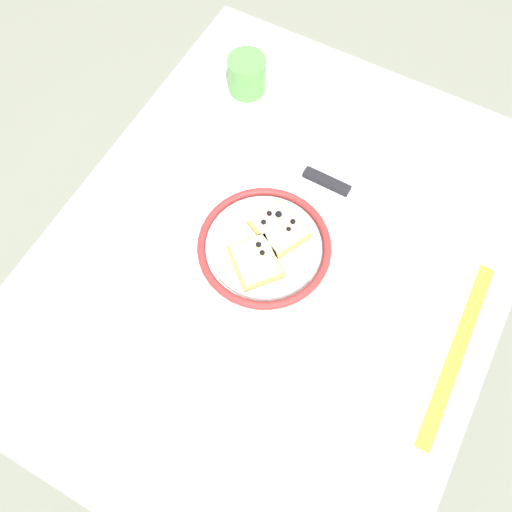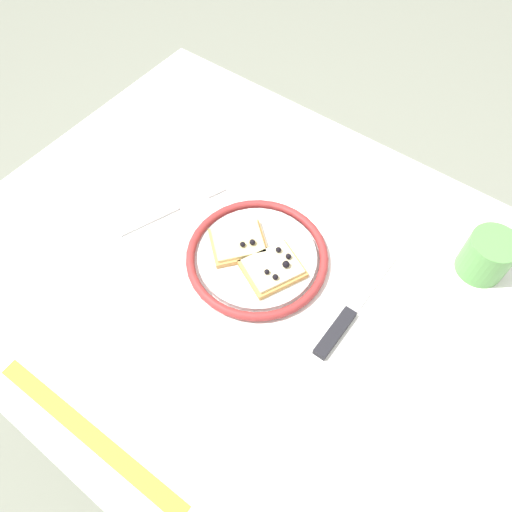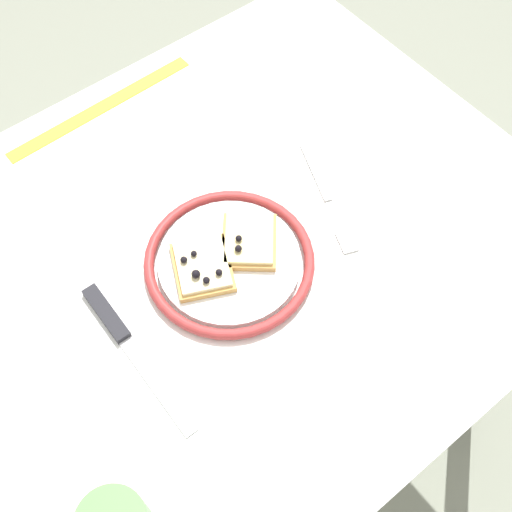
{
  "view_description": "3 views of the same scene",
  "coord_description": "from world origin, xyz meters",
  "px_view_note": "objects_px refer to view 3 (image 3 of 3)",
  "views": [
    {
      "loc": [
        -0.35,
        -0.15,
        1.53
      ],
      "look_at": [
        -0.02,
        0.03,
        0.72
      ],
      "focal_mm": 36.76,
      "sensor_mm": 36.0,
      "label": 1
    },
    {
      "loc": [
        0.25,
        -0.32,
        1.38
      ],
      "look_at": [
        0.01,
        0.02,
        0.74
      ],
      "focal_mm": 34.27,
      "sensor_mm": 36.0,
      "label": 2
    },
    {
      "loc": [
        0.25,
        0.4,
        1.48
      ],
      "look_at": [
        -0.02,
        0.05,
        0.74
      ],
      "focal_mm": 45.93,
      "sensor_mm": 36.0,
      "label": 3
    }
  ],
  "objects_px": {
    "knife": "(120,332)",
    "fork": "(327,197)",
    "pizza_slice_near": "(249,241)",
    "dining_table": "(222,288)",
    "pizza_slice_far": "(202,267)",
    "plate": "(230,260)",
    "measuring_tape": "(101,107)"
  },
  "relations": [
    {
      "from": "knife",
      "to": "fork",
      "type": "xyz_separation_m",
      "value": [
        -0.35,
        0.0,
        -0.0
      ]
    },
    {
      "from": "pizza_slice_near",
      "to": "fork",
      "type": "bearing_deg",
      "value": 179.66
    },
    {
      "from": "knife",
      "to": "fork",
      "type": "distance_m",
      "value": 0.35
    },
    {
      "from": "dining_table",
      "to": "pizza_slice_far",
      "type": "relative_size",
      "value": 8.63
    },
    {
      "from": "pizza_slice_far",
      "to": "knife",
      "type": "relative_size",
      "value": 0.46
    },
    {
      "from": "plate",
      "to": "measuring_tape",
      "type": "height_order",
      "value": "plate"
    },
    {
      "from": "plate",
      "to": "fork",
      "type": "height_order",
      "value": "plate"
    },
    {
      "from": "plate",
      "to": "measuring_tape",
      "type": "bearing_deg",
      "value": -91.93
    },
    {
      "from": "knife",
      "to": "measuring_tape",
      "type": "distance_m",
      "value": 0.4
    },
    {
      "from": "pizza_slice_far",
      "to": "pizza_slice_near",
      "type": "bearing_deg",
      "value": 175.15
    },
    {
      "from": "plate",
      "to": "fork",
      "type": "relative_size",
      "value": 1.19
    },
    {
      "from": "fork",
      "to": "pizza_slice_far",
      "type": "bearing_deg",
      "value": -1.88
    },
    {
      "from": "plate",
      "to": "pizza_slice_far",
      "type": "bearing_deg",
      "value": -12.93
    },
    {
      "from": "pizza_slice_near",
      "to": "measuring_tape",
      "type": "bearing_deg",
      "value": -86.4
    },
    {
      "from": "pizza_slice_far",
      "to": "fork",
      "type": "relative_size",
      "value": 0.57
    },
    {
      "from": "knife",
      "to": "fork",
      "type": "relative_size",
      "value": 1.24
    },
    {
      "from": "pizza_slice_near",
      "to": "knife",
      "type": "relative_size",
      "value": 0.47
    },
    {
      "from": "measuring_tape",
      "to": "pizza_slice_far",
      "type": "bearing_deg",
      "value": 80.23
    },
    {
      "from": "plate",
      "to": "pizza_slice_near",
      "type": "bearing_deg",
      "value": -175.36
    },
    {
      "from": "dining_table",
      "to": "pizza_slice_near",
      "type": "bearing_deg",
      "value": 147.1
    },
    {
      "from": "dining_table",
      "to": "fork",
      "type": "relative_size",
      "value": 4.94
    },
    {
      "from": "pizza_slice_near",
      "to": "fork",
      "type": "xyz_separation_m",
      "value": [
        -0.14,
        0.0,
        -0.02
      ]
    },
    {
      "from": "dining_table",
      "to": "plate",
      "type": "xyz_separation_m",
      "value": [
        -0.0,
        0.03,
        0.12
      ]
    },
    {
      "from": "plate",
      "to": "knife",
      "type": "height_order",
      "value": "plate"
    },
    {
      "from": "dining_table",
      "to": "knife",
      "type": "relative_size",
      "value": 3.97
    },
    {
      "from": "fork",
      "to": "knife",
      "type": "bearing_deg",
      "value": -0.44
    },
    {
      "from": "measuring_tape",
      "to": "knife",
      "type": "bearing_deg",
      "value": 60.75
    },
    {
      "from": "dining_table",
      "to": "pizza_slice_far",
      "type": "distance_m",
      "value": 0.13
    },
    {
      "from": "pizza_slice_far",
      "to": "measuring_tape",
      "type": "height_order",
      "value": "pizza_slice_far"
    },
    {
      "from": "knife",
      "to": "pizza_slice_far",
      "type": "bearing_deg",
      "value": -178.14
    },
    {
      "from": "plate",
      "to": "pizza_slice_near",
      "type": "height_order",
      "value": "pizza_slice_near"
    },
    {
      "from": "pizza_slice_far",
      "to": "knife",
      "type": "distance_m",
      "value": 0.14
    }
  ]
}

